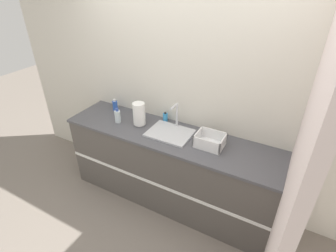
% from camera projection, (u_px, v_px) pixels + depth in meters
% --- Properties ---
extents(ground_plane, '(12.00, 12.00, 0.00)m').
position_uv_depth(ground_plane, '(157.00, 213.00, 3.08)').
color(ground_plane, slate).
extents(wall_back, '(4.80, 0.06, 2.60)m').
position_uv_depth(wall_back, '(184.00, 92.00, 2.88)').
color(wall_back, beige).
rests_on(wall_back, ground_plane).
extents(wall_right, '(0.06, 2.59, 2.60)m').
position_uv_depth(wall_right, '(303.00, 136.00, 2.13)').
color(wall_right, silver).
rests_on(wall_right, ground_plane).
extents(counter_cabinet, '(2.43, 0.62, 0.94)m').
position_uv_depth(counter_cabinet, '(169.00, 168.00, 3.06)').
color(counter_cabinet, '#514C47').
rests_on(counter_cabinet, ground_plane).
extents(sink, '(0.47, 0.36, 0.30)m').
position_uv_depth(sink, '(170.00, 132.00, 2.82)').
color(sink, silver).
rests_on(sink, counter_cabinet).
extents(paper_towel_roll, '(0.14, 0.14, 0.27)m').
position_uv_depth(paper_towel_roll, '(139.00, 114.00, 2.92)').
color(paper_towel_roll, '#4C4C51').
rests_on(paper_towel_roll, counter_cabinet).
extents(dish_rack, '(0.28, 0.23, 0.13)m').
position_uv_depth(dish_rack, '(210.00, 141.00, 2.62)').
color(dish_rack, white).
rests_on(dish_rack, counter_cabinet).
extents(bottle_clear, '(0.07, 0.07, 0.18)m').
position_uv_depth(bottle_clear, '(118.00, 116.00, 3.01)').
color(bottle_clear, silver).
rests_on(bottle_clear, counter_cabinet).
extents(bottle_blue, '(0.06, 0.06, 0.15)m').
position_uv_depth(bottle_blue, '(115.00, 105.00, 3.27)').
color(bottle_blue, '#2D56B7').
rests_on(bottle_blue, counter_cabinet).
extents(soap_dispenser, '(0.06, 0.06, 0.11)m').
position_uv_depth(soap_dispenser, '(165.00, 117.00, 3.04)').
color(soap_dispenser, '#338CCC').
rests_on(soap_dispenser, counter_cabinet).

